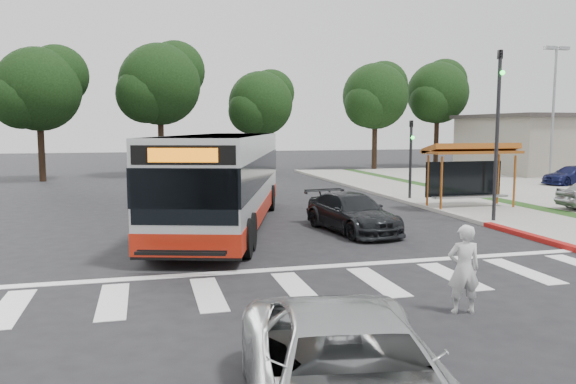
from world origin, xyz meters
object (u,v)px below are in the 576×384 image
object	(u,v)px
transit_bus	(225,181)
pedestrian	(464,269)
silver_suv_south	(350,383)
dark_sedan	(352,213)

from	to	relation	value
transit_bus	pedestrian	size ratio (longest dim) A/B	7.39
pedestrian	silver_suv_south	size ratio (longest dim) A/B	0.34
silver_suv_south	dark_sedan	bearing A→B (deg)	77.93
transit_bus	pedestrian	distance (m)	11.27
transit_bus	silver_suv_south	xyz separation A→B (m)	(-0.63, -14.57, -0.96)
transit_bus	dark_sedan	distance (m)	4.76
pedestrian	dark_sedan	bearing A→B (deg)	-85.96
transit_bus	silver_suv_south	distance (m)	14.61
transit_bus	dark_sedan	world-z (taller)	transit_bus
transit_bus	dark_sedan	size ratio (longest dim) A/B	2.83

